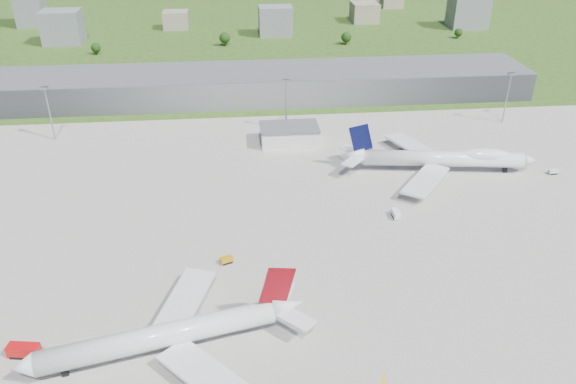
{
  "coord_description": "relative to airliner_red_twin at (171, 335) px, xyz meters",
  "views": [
    {
      "loc": [
        -13.84,
        -138.8,
        107.39
      ],
      "look_at": [
        3.3,
        37.2,
        9.0
      ],
      "focal_mm": 35.0,
      "sensor_mm": 36.0,
      "label": 1
    }
  ],
  "objects": [
    {
      "name": "ground",
      "position": [
        33.23,
        178.47,
        -5.38
      ],
      "size": [
        1400.0,
        1400.0,
        0.0
      ],
      "primitive_type": "plane",
      "color": "#2C4F18",
      "rests_on": "ground"
    },
    {
      "name": "apron",
      "position": [
        43.23,
        68.47,
        -5.34
      ],
      "size": [
        360.0,
        190.0,
        0.08
      ],
      "primitive_type": "cube",
      "color": "#9B988D",
      "rests_on": "ground"
    },
    {
      "name": "terminal",
      "position": [
        33.23,
        193.47,
        2.12
      ],
      "size": [
        300.0,
        42.0,
        15.0
      ],
      "primitive_type": "cube",
      "color": "slate",
      "rests_on": "ground"
    },
    {
      "name": "ops_building",
      "position": [
        43.23,
        128.47,
        -1.38
      ],
      "size": [
        26.0,
        16.0,
        8.0
      ],
      "primitive_type": "cube",
      "color": "silver",
      "rests_on": "ground"
    },
    {
      "name": "mast_west",
      "position": [
        -66.77,
        143.47,
        12.33
      ],
      "size": [
        3.5,
        2.0,
        25.9
      ],
      "color": "gray",
      "rests_on": "ground"
    },
    {
      "name": "mast_center",
      "position": [
        43.23,
        143.47,
        12.33
      ],
      "size": [
        3.5,
        2.0,
        25.9
      ],
      "color": "gray",
      "rests_on": "ground"
    },
    {
      "name": "mast_east",
      "position": [
        153.23,
        143.47,
        12.33
      ],
      "size": [
        3.5,
        2.0,
        25.9
      ],
      "color": "gray",
      "rests_on": "ground"
    },
    {
      "name": "airliner_red_twin",
      "position": [
        0.0,
        0.0,
        0.0
      ],
      "size": [
        72.88,
        55.91,
        20.2
      ],
      "rotation": [
        0.0,
        0.0,
        3.37
      ],
      "color": "white",
      "rests_on": "ground"
    },
    {
      "name": "airliner_blue_quad",
      "position": [
        104.15,
        93.64,
        0.42
      ],
      "size": [
        79.88,
        62.15,
        20.88
      ],
      "rotation": [
        0.0,
        0.0,
        -0.14
      ],
      "color": "white",
      "rests_on": "ground"
    },
    {
      "name": "fire_truck",
      "position": [
        -37.87,
        1.63,
        -3.6
      ],
      "size": [
        8.41,
        4.27,
        3.56
      ],
      "rotation": [
        0.0,
        0.0,
        -0.16
      ],
      "color": "red",
      "rests_on": "ground"
    },
    {
      "name": "tug_yellow",
      "position": [
        13.96,
        37.09,
        -4.37
      ],
      "size": [
        4.57,
        3.6,
        1.95
      ],
      "rotation": [
        0.0,
        0.0,
        0.38
      ],
      "color": "#CA870B",
      "rests_on": "ground"
    },
    {
      "name": "van_white_near",
      "position": [
        75.26,
        59.02,
        -4.05
      ],
      "size": [
        2.44,
        5.23,
        2.64
      ],
      "rotation": [
        0.0,
        0.0,
        1.58
      ],
      "color": "white",
      "rests_on": "ground"
    },
    {
      "name": "van_white_far",
      "position": [
        149.71,
        86.33,
        -4.29
      ],
      "size": [
        4.11,
        2.18,
        2.13
      ],
      "rotation": [
        0.0,
        0.0,
        0.06
      ],
      "color": "silver",
      "rests_on": "ground"
    },
    {
      "name": "bldg_w",
      "position": [
        -106.77,
        328.47,
        6.62
      ],
      "size": [
        28.0,
        22.0,
        24.0
      ],
      "primitive_type": "cube",
      "color": "slate",
      "rests_on": "ground"
    },
    {
      "name": "bldg_cw",
      "position": [
        -26.77,
        368.47,
        1.62
      ],
      "size": [
        20.0,
        18.0,
        14.0
      ],
      "primitive_type": "cube",
      "color": "gray",
      "rests_on": "ground"
    },
    {
      "name": "bldg_c",
      "position": [
        53.23,
        338.47,
        5.62
      ],
      "size": [
        26.0,
        20.0,
        22.0
      ],
      "primitive_type": "cube",
      "color": "slate",
      "rests_on": "ground"
    },
    {
      "name": "bldg_ce",
      "position": [
        133.23,
        378.47,
        2.62
      ],
      "size": [
        22.0,
        24.0,
        16.0
      ],
      "primitive_type": "cube",
      "color": "gray",
      "rests_on": "ground"
    },
    {
      "name": "bldg_e",
      "position": [
        213.23,
        348.47,
        8.62
      ],
      "size": [
        30.0,
        22.0,
        28.0
      ],
      "primitive_type": "cube",
      "color": "slate",
      "rests_on": "ground"
    },
    {
      "name": "tree_w",
      "position": [
        -76.77,
        293.47,
        -0.52
      ],
      "size": [
        6.75,
        6.75,
        8.25
      ],
      "color": "#382314",
      "rests_on": "ground"
    },
    {
      "name": "tree_c",
      "position": [
        13.23,
        308.47,
        0.46
      ],
      "size": [
        8.1,
        8.1,
        9.9
      ],
      "color": "#382314",
      "rests_on": "ground"
    },
    {
      "name": "tree_e",
      "position": [
        103.23,
        303.47,
        0.13
      ],
      "size": [
        7.65,
        7.65,
        9.35
      ],
      "color": "#382314",
      "rests_on": "ground"
    },
    {
      "name": "tree_far_e",
      "position": [
        193.23,
        313.47,
        -0.85
      ],
      "size": [
        6.3,
        6.3,
        7.7
      ],
      "color": "#382314",
      "rests_on": "ground"
    }
  ]
}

